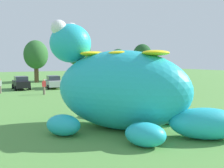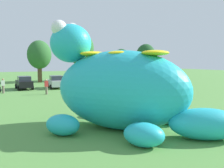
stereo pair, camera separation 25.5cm
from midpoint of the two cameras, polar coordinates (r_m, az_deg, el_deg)
The scene contains 13 objects.
ground_plane at distance 14.13m, azimuth 5.44°, elevation -9.88°, with size 160.00×160.00×0.00m, color #568E42.
giant_inflatable_creature at distance 13.46m, azimuth 2.60°, elevation -1.07°, with size 10.35×9.44×6.03m.
car_black at distance 34.59m, azimuth -19.33°, elevation 0.29°, with size 1.95×4.11×1.72m.
car_silver at distance 34.67m, azimuth -12.53°, elevation 0.47°, with size 2.23×4.24×1.72m.
car_orange at distance 36.52m, azimuth -7.48°, elevation 0.79°, with size 2.13×4.20×1.72m.
tree_centre_left at distance 44.86m, azimuth -16.19°, elevation 6.42°, with size 4.09×4.09×7.26m.
tree_centre at distance 47.61m, azimuth -7.18°, elevation 8.01°, with size 5.17×5.17×9.17m.
tree_centre_right at distance 50.94m, azimuth 2.33°, elevation 5.66°, with size 3.48×3.48×6.18m.
tree_mid_right at distance 54.45m, azimuth 7.88°, elevation 6.42°, with size 4.15×4.15×7.37m.
spectator_near_inflatable at distance 22.95m, azimuth 9.18°, elevation -1.89°, with size 0.38×0.26×1.71m.
spectator_mid_field at distance 31.08m, azimuth -23.50°, elevation -0.40°, with size 0.38×0.26×1.71m.
spectator_by_cars at distance 28.44m, azimuth -14.56°, elevation -0.62°, with size 0.38×0.26×1.71m.
spectator_far_side at distance 25.86m, azimuth 0.23°, elevation -1.03°, with size 0.38×0.26×1.71m.
Camera 2 is at (-7.33, -11.49, 3.69)m, focal length 39.84 mm.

